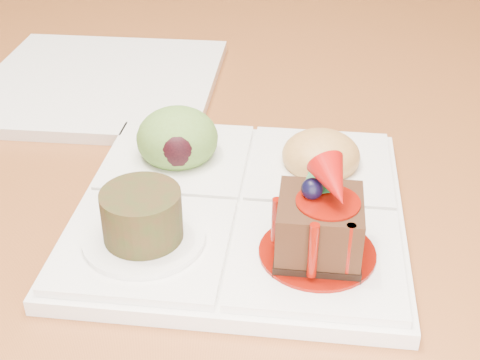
{
  "coord_description": "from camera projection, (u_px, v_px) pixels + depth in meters",
  "views": [
    {
      "loc": [
        0.04,
        -0.97,
        1.06
      ],
      "look_at": [
        0.08,
        -0.55,
        0.79
      ],
      "focal_mm": 50.0,
      "sensor_mm": 36.0,
      "label": 1
    }
  ],
  "objects": [
    {
      "name": "dining_table",
      "position": [
        156.0,
        45.0,
        1.02
      ],
      "size": [
        1.0,
        1.8,
        0.75
      ],
      "color": "#955226",
      "rests_on": "ground"
    },
    {
      "name": "second_plate",
      "position": [
        100.0,
        83.0,
        0.72
      ],
      "size": [
        0.29,
        0.29,
        0.01
      ],
      "primitive_type": "cube",
      "rotation": [
        0.0,
        0.0,
        -0.2
      ],
      "color": "white",
      "rests_on": "dining_table"
    },
    {
      "name": "ground",
      "position": [
        178.0,
        358.0,
        1.38
      ],
      "size": [
        6.0,
        6.0,
        0.0
      ],
      "primitive_type": "plane",
      "color": "brown"
    },
    {
      "name": "sampler_plate",
      "position": [
        238.0,
        194.0,
        0.51
      ],
      "size": [
        0.3,
        0.3,
        0.1
      ],
      "rotation": [
        0.0,
        0.0,
        -0.21
      ],
      "color": "white",
      "rests_on": "dining_table"
    }
  ]
}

